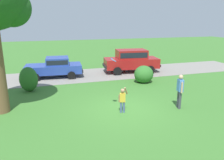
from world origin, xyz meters
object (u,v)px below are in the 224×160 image
object	(u,v)px
parked_sedan	(55,67)
parked_suv	(131,60)
child_thrower	(123,98)
adult_onlooker	(180,90)
frisbee	(113,60)

from	to	relation	value
parked_sedan	parked_suv	bearing A→B (deg)	-0.85
child_thrower	adult_onlooker	xyz separation A→B (m)	(2.92, -0.30, 0.27)
parked_suv	adult_onlooker	size ratio (longest dim) A/B	2.80
parked_suv	frisbee	xyz separation A→B (m)	(-3.96, -7.55, 1.47)
parked_sedan	adult_onlooker	xyz separation A→B (m)	(5.65, -8.24, 0.13)
parked_suv	adult_onlooker	world-z (taller)	parked_suv
parked_suv	frisbee	distance (m)	8.65
parked_suv	child_thrower	bearing A→B (deg)	-114.56
parked_suv	child_thrower	xyz separation A→B (m)	(-3.58, -7.84, -0.36)
parked_sedan	frisbee	size ratio (longest dim) A/B	16.05
adult_onlooker	parked_suv	bearing A→B (deg)	85.36
parked_suv	frisbee	world-z (taller)	frisbee
child_thrower	adult_onlooker	bearing A→B (deg)	-5.87
adult_onlooker	frisbee	bearing A→B (deg)	169.77
parked_suv	frisbee	bearing A→B (deg)	-117.69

